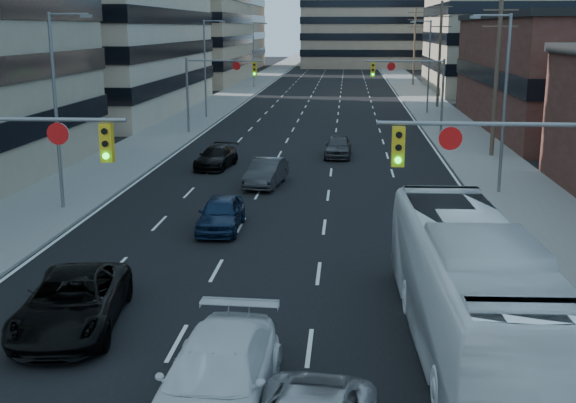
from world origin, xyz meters
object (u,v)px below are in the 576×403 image
(white_van, at_px, (217,380))
(transit_bus, at_px, (471,288))
(black_pickup, at_px, (72,302))
(sedan_blue, at_px, (221,214))

(white_van, xyz_separation_m, transit_bus, (6.05, 3.89, 0.86))
(white_van, bearing_deg, black_pickup, 141.02)
(transit_bus, bearing_deg, black_pickup, 175.28)
(transit_bus, height_order, sedan_blue, transit_bus)
(black_pickup, bearing_deg, white_van, -48.94)
(white_van, height_order, transit_bus, transit_bus)
(black_pickup, xyz_separation_m, transit_bus, (10.96, -0.44, 0.92))
(black_pickup, relative_size, white_van, 0.97)
(white_van, height_order, sedan_blue, white_van)
(black_pickup, bearing_deg, sedan_blue, 69.42)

